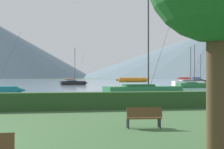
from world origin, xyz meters
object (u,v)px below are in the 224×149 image
(sailboat_slip_0, at_px, (193,85))
(sailboat_slip_8, at_px, (144,91))
(sailboat_slip_1, at_px, (73,83))
(park_bench_under_tree, at_px, (144,116))
(sailboat_slip_4, at_px, (189,83))
(sailboat_slip_9, at_px, (199,81))

(sailboat_slip_0, bearing_deg, sailboat_slip_8, -127.96)
(sailboat_slip_1, bearing_deg, park_bench_under_tree, -100.23)
(sailboat_slip_4, bearing_deg, sailboat_slip_0, -108.89)
(sailboat_slip_1, bearing_deg, sailboat_slip_4, -34.45)
(sailboat_slip_4, height_order, sailboat_slip_8, sailboat_slip_8)
(sailboat_slip_0, xyz_separation_m, sailboat_slip_1, (-22.54, 25.67, 0.04))
(sailboat_slip_9, bearing_deg, sailboat_slip_8, -128.73)
(sailboat_slip_8, xyz_separation_m, sailboat_slip_9, (35.95, 65.13, -0.08))
(sailboat_slip_1, distance_m, park_bench_under_tree, 75.85)
(sailboat_slip_8, bearing_deg, sailboat_slip_4, 53.84)
(sailboat_slip_4, bearing_deg, sailboat_slip_9, 60.50)
(sailboat_slip_4, height_order, sailboat_slip_9, sailboat_slip_4)
(sailboat_slip_0, distance_m, sailboat_slip_9, 39.00)
(sailboat_slip_0, relative_size, park_bench_under_tree, 5.41)
(sailboat_slip_0, distance_m, sailboat_slip_1, 34.16)
(sailboat_slip_1, bearing_deg, sailboat_slip_9, 4.03)
(sailboat_slip_4, relative_size, sailboat_slip_8, 0.79)
(sailboat_slip_0, distance_m, park_bench_under_tree, 55.65)
(sailboat_slip_1, relative_size, park_bench_under_tree, 6.09)
(sailboat_slip_8, distance_m, park_bench_under_tree, 20.71)
(sailboat_slip_0, distance_m, sailboat_slip_8, 35.47)
(park_bench_under_tree, bearing_deg, sailboat_slip_4, 69.68)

